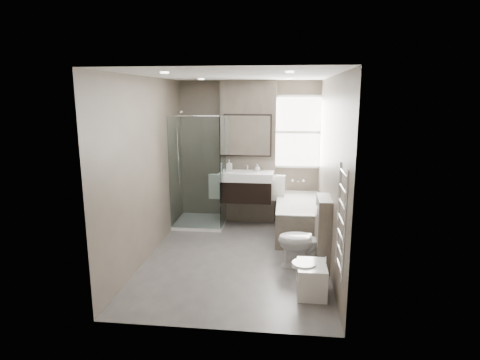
# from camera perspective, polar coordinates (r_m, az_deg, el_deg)

# --- Properties ---
(room) EXTENTS (2.70, 3.90, 2.70)m
(room) POSITION_cam_1_polar(r_m,az_deg,el_deg) (5.67, -0.43, 1.41)
(room) COLOR #534F4C
(room) RESTS_ON ground
(vanity_pier) EXTENTS (1.00, 0.25, 2.60)m
(vanity_pier) POSITION_cam_1_polar(r_m,az_deg,el_deg) (7.41, 1.21, 3.95)
(vanity_pier) COLOR #60574B
(vanity_pier) RESTS_ON ground
(vanity) EXTENTS (0.95, 0.47, 0.66)m
(vanity) POSITION_cam_1_polar(r_m,az_deg,el_deg) (7.17, 0.94, -0.87)
(vanity) COLOR black
(vanity) RESTS_ON vanity_pier
(mirror_cabinet) EXTENTS (0.86, 0.08, 0.76)m
(mirror_cabinet) POSITION_cam_1_polar(r_m,az_deg,el_deg) (7.21, 1.11, 6.36)
(mirror_cabinet) COLOR black
(mirror_cabinet) RESTS_ON vanity_pier
(towel_left) EXTENTS (0.24, 0.06, 0.44)m
(towel_left) POSITION_cam_1_polar(r_m,az_deg,el_deg) (7.23, -3.50, -0.96)
(towel_left) COLOR white
(towel_left) RESTS_ON vanity_pier
(towel_right) EXTENTS (0.24, 0.06, 0.44)m
(towel_right) POSITION_cam_1_polar(r_m,az_deg,el_deg) (7.13, 5.41, -1.18)
(towel_right) COLOR white
(towel_right) RESTS_ON vanity_pier
(shower_enclosure) EXTENTS (0.90, 0.90, 2.00)m
(shower_enclosure) POSITION_cam_1_polar(r_m,az_deg,el_deg) (7.27, -5.04, -2.77)
(shower_enclosure) COLOR white
(shower_enclosure) RESTS_ON ground
(bathtub) EXTENTS (0.75, 1.60, 0.57)m
(bathtub) POSITION_cam_1_polar(r_m,az_deg,el_deg) (6.94, 8.32, -5.08)
(bathtub) COLOR #60574B
(bathtub) RESTS_ON ground
(window) EXTENTS (0.98, 0.06, 1.33)m
(window) POSITION_cam_1_polar(r_m,az_deg,el_deg) (7.44, 8.27, 6.77)
(window) COLOR white
(window) RESTS_ON room
(toilet) EXTENTS (0.76, 0.46, 0.75)m
(toilet) POSITION_cam_1_polar(r_m,az_deg,el_deg) (5.65, 9.20, -8.57)
(toilet) COLOR white
(toilet) RESTS_ON ground
(cistern_box) EXTENTS (0.19, 0.55, 1.00)m
(cistern_box) POSITION_cam_1_polar(r_m,az_deg,el_deg) (5.62, 11.71, -7.39)
(cistern_box) COLOR #60574B
(cistern_box) RESTS_ON ground
(bidet) EXTENTS (0.41, 0.47, 0.49)m
(bidet) POSITION_cam_1_polar(r_m,az_deg,el_deg) (5.00, 10.07, -13.61)
(bidet) COLOR white
(bidet) RESTS_ON ground
(towel_radiator) EXTENTS (0.03, 0.49, 1.10)m
(towel_radiator) POSITION_cam_1_polar(r_m,az_deg,el_deg) (4.16, 14.26, -5.53)
(towel_radiator) COLOR silver
(towel_radiator) RESTS_ON room
(soap_bottle_a) EXTENTS (0.09, 0.10, 0.21)m
(soap_bottle_a) POSITION_cam_1_polar(r_m,az_deg,el_deg) (7.16, -1.54, 2.07)
(soap_bottle_a) COLOR white
(soap_bottle_a) RESTS_ON vanity
(soap_bottle_b) EXTENTS (0.10, 0.10, 0.13)m
(soap_bottle_b) POSITION_cam_1_polar(r_m,az_deg,el_deg) (7.19, 2.49, 1.78)
(soap_bottle_b) COLOR white
(soap_bottle_b) RESTS_ON vanity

